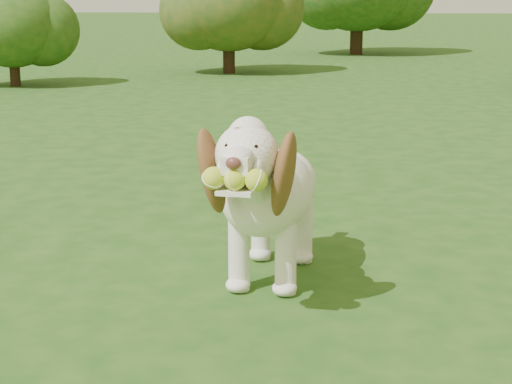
{
  "coord_description": "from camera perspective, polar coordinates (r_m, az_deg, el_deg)",
  "views": [
    {
      "loc": [
        -0.03,
        -3.0,
        1.21
      ],
      "look_at": [
        -0.31,
        0.18,
        0.45
      ],
      "focal_mm": 60.0,
      "sensor_mm": 36.0,
      "label": 1
    }
  ],
  "objects": [
    {
      "name": "shrub_a",
      "position": [
        11.23,
        -15.97,
        10.67
      ],
      "size": [
        1.25,
        1.25,
        1.29
      ],
      "color": "#382314",
      "rests_on": "ground"
    },
    {
      "name": "dog",
      "position": [
        3.51,
        0.82,
        0.21
      ],
      "size": [
        0.48,
        1.17,
        0.76
      ],
      "rotation": [
        0.0,
        0.0,
        -0.13
      ],
      "color": "white",
      "rests_on": "ground"
    },
    {
      "name": "ground",
      "position": [
        3.24,
        5.28,
        -8.54
      ],
      "size": [
        80.0,
        80.0,
        0.0
      ],
      "primitive_type": "plane",
      "color": "#1B4413",
      "rests_on": "ground"
    },
    {
      "name": "shrub_b",
      "position": [
        12.48,
        -1.84,
        12.6
      ],
      "size": [
        1.68,
        1.68,
        1.74
      ],
      "color": "#382314",
      "rests_on": "ground"
    }
  ]
}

